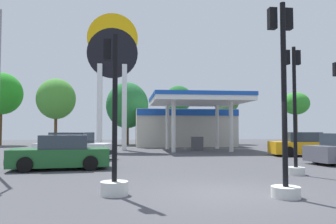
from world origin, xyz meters
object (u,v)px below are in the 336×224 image
object	(u,v)px
traffic_signal_0	(294,124)
tree_2	(127,105)
tree_4	(226,103)
tree_3	(179,99)
car_3	(61,154)
tree_0	(1,94)
tree_1	(56,99)
car_2	(304,145)
tree_5	(296,104)
station_pole_sign	(112,63)
traffic_signal_3	(114,153)
car_0	(74,147)
traffic_signal_2	(284,125)

from	to	relation	value
traffic_signal_0	tree_2	distance (m)	26.08
tree_4	tree_3	bearing A→B (deg)	-177.33
car_3	tree_0	distance (m)	25.04
tree_1	tree_3	xyz separation A→B (m)	(13.07, 1.51, 0.23)
car_2	tree_5	bearing A→B (deg)	64.08
tree_5	station_pole_sign	bearing A→B (deg)	-159.69
traffic_signal_3	tree_2	world-z (taller)	tree_2
tree_2	tree_4	distance (m)	11.35
tree_3	car_0	bearing A→B (deg)	-116.45
tree_3	tree_5	distance (m)	12.94
traffic_signal_3	tree_0	distance (m)	31.42
station_pole_sign	traffic_signal_0	distance (m)	17.86
car_3	tree_4	bearing A→B (deg)	57.70
tree_1	car_3	bearing A→B (deg)	-77.31
tree_4	tree_0	bearing A→B (deg)	-179.76
tree_4	traffic_signal_2	bearing A→B (deg)	-103.66
car_2	tree_3	size ratio (longest dim) A/B	0.68
station_pole_sign	tree_0	xyz separation A→B (m)	(-12.22, 9.74, -1.65)
traffic_signal_2	tree_4	bearing A→B (deg)	76.34
tree_0	tree_4	distance (m)	24.74
tree_0	tree_3	world-z (taller)	tree_0
traffic_signal_3	tree_4	world-z (taller)	tree_4
car_0	tree_3	xyz separation A→B (m)	(8.64, 17.37, 4.37)
station_pole_sign	traffic_signal_2	bearing A→B (deg)	-74.17
station_pole_sign	tree_4	size ratio (longest dim) A/B	1.90
tree_1	traffic_signal_2	bearing A→B (deg)	-66.95
car_2	traffic_signal_0	world-z (taller)	traffic_signal_0
tree_4	tree_5	bearing A→B (deg)	-19.96
station_pole_sign	tree_0	world-z (taller)	station_pole_sign
traffic_signal_2	traffic_signal_3	bearing A→B (deg)	169.84
car_2	tree_0	xyz separation A→B (m)	(-24.95, 16.64, 4.79)
tree_3	tree_4	bearing A→B (deg)	2.67
tree_3	tree_4	distance (m)	5.63
tree_4	car_0	bearing A→B (deg)	-128.94
traffic_signal_3	tree_4	size ratio (longest dim) A/B	0.73
traffic_signal_0	traffic_signal_3	bearing A→B (deg)	-154.64
tree_2	tree_5	bearing A→B (deg)	-8.14
tree_0	tree_4	bearing A→B (deg)	0.24
tree_2	tree_4	world-z (taller)	tree_2
station_pole_sign	traffic_signal_2	size ratio (longest dim) A/B	2.21
traffic_signal_2	tree_5	xyz separation A→B (m)	(14.17, 26.48, 2.62)
tree_1	tree_4	world-z (taller)	tree_1
traffic_signal_3	tree_1	size ratio (longest dim) A/B	0.62
car_3	tree_1	size ratio (longest dim) A/B	0.63
station_pole_sign	car_2	size ratio (longest dim) A/B	2.52
tree_3	car_2	bearing A→B (deg)	-70.50
station_pole_sign	tree_1	xyz separation A→B (m)	(-6.16, 8.07, -2.31)
car_2	traffic_signal_3	xyz separation A→B (m)	(-11.72, -11.53, 0.42)
station_pole_sign	tree_1	world-z (taller)	station_pole_sign
tree_1	car_2	bearing A→B (deg)	-38.38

